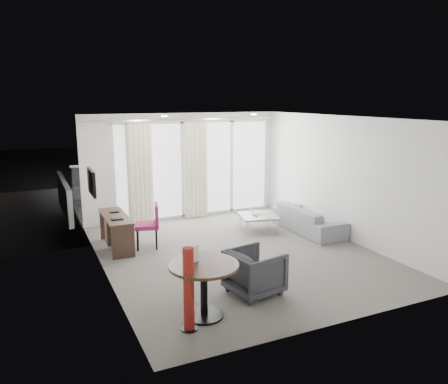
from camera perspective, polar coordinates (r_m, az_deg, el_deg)
name	(u,v)px	position (r m, az deg, el deg)	size (l,w,h in m)	color
floor	(237,253)	(8.58, 1.69, -7.98)	(5.00, 6.00, 0.00)	#65615C
ceiling	(238,118)	(8.06, 1.81, 9.65)	(5.00, 6.00, 0.00)	white
wall_left	(102,200)	(7.48, -15.70, -1.07)	(0.00, 6.00, 2.60)	silver
wall_right	(343,178)	(9.58, 15.28, 1.80)	(0.00, 6.00, 2.60)	silver
wall_front	(342,231)	(5.77, 15.14, -4.93)	(5.00, 0.00, 2.60)	silver
window_panel	(195,169)	(11.05, -3.75, 3.02)	(4.00, 0.02, 2.38)	white
window_frame	(196,169)	(11.04, -3.72, 3.01)	(4.10, 0.06, 2.44)	white
curtain_left	(140,174)	(10.47, -10.86, 2.31)	(0.60, 0.20, 2.38)	beige
curtain_right	(196,170)	(10.88, -3.69, 2.88)	(0.60, 0.20, 2.38)	beige
curtain_track	(186,119)	(10.66, -5.05, 9.42)	(4.80, 0.04, 0.04)	#B2B2B7
downlight_a	(164,116)	(9.22, -7.82, 9.80)	(0.12, 0.12, 0.02)	#FFE0B2
downlight_b	(254,114)	(10.03, 3.91, 10.07)	(0.12, 0.12, 0.02)	#FFE0B2
desk	(116,232)	(9.04, -13.89, -5.05)	(0.44, 1.42, 0.66)	#37251D
tv	(91,182)	(8.88, -16.94, 1.23)	(0.05, 0.80, 0.50)	black
desk_chair	(147,226)	(8.88, -10.08, -4.39)	(0.49, 0.46, 0.90)	#962253
round_table	(204,290)	(6.11, -2.63, -12.72)	(0.96, 0.96, 0.77)	#382115
menu_card	(195,265)	(6.05, -3.80, -9.51)	(0.13, 0.02, 0.23)	white
red_lamp	(189,290)	(5.73, -4.63, -12.58)	(0.22, 0.22, 1.12)	maroon
tub_armchair	(255,272)	(6.81, 4.03, -10.37)	(0.74, 0.76, 0.69)	#2F2F35
coffee_table	(258,223)	(9.96, 4.48, -4.02)	(0.81, 0.81, 0.36)	gray
remote	(255,216)	(9.84, 4.13, -3.13)	(0.05, 0.15, 0.02)	black
magazine	(256,214)	(10.04, 4.23, -2.82)	(0.21, 0.26, 0.01)	gray
sofa	(308,219)	(10.04, 10.93, -3.48)	(1.95, 0.76, 0.57)	gray
terrace_slab	(177,204)	(12.70, -6.12, -1.62)	(5.60, 3.00, 0.12)	#4D4D50
rattan_chair_a	(199,189)	(12.50, -3.28, 0.33)	(0.53, 0.53, 0.78)	brown
rattan_chair_b	(229,183)	(13.40, 0.68, 1.15)	(0.53, 0.53, 0.78)	brown
rattan_table	(211,192)	(12.71, -1.75, -0.02)	(0.54, 0.54, 0.54)	brown
balustrade	(162,177)	(13.94, -8.08, 1.92)	(5.50, 0.06, 1.05)	#B2B2B7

